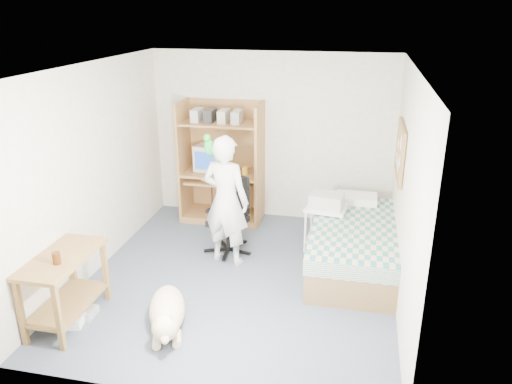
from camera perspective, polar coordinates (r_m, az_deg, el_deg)
floor at (r=6.13m, az=-1.74°, el=-9.83°), size 4.00×4.00×0.00m
wall_back at (r=7.47m, az=1.81°, el=6.25°), size 3.60×0.02×2.50m
wall_right at (r=5.47m, az=16.75°, el=-0.09°), size 0.02×4.00×2.50m
wall_left at (r=6.26m, az=-18.10°, el=2.35°), size 0.02×4.00×2.50m
ceiling at (r=5.32m, az=-2.04°, el=14.09°), size 3.60×4.00×0.02m
computer_hutch at (r=7.50m, az=-3.86°, el=2.85°), size 1.20×0.63×1.80m
bed at (r=6.39m, az=11.03°, el=-5.92°), size 1.02×2.02×0.66m
side_desk at (r=5.50m, az=-21.06°, el=-9.24°), size 0.50×1.00×0.75m
corkboard at (r=6.27m, az=16.16°, el=4.49°), size 0.04×0.94×0.66m
office_chair at (r=6.64m, az=-2.99°, el=-3.85°), size 0.56×0.57×1.00m
person at (r=6.17m, az=-3.46°, el=-1.01°), size 0.69×0.53×1.66m
parrot at (r=6.02m, az=-5.42°, el=5.31°), size 0.12×0.21×0.34m
dog at (r=5.27m, az=-10.14°, el=-13.35°), size 0.60×1.10×0.43m
printer_cart at (r=6.69m, az=7.95°, el=-3.34°), size 0.57×0.48×0.62m
printer at (r=6.57m, az=8.07°, el=-0.95°), size 0.46×0.37×0.18m
crt_monitor at (r=7.51m, az=-5.10°, el=3.99°), size 0.47×0.49×0.39m
keyboard at (r=7.41m, az=-4.42°, el=1.39°), size 0.46×0.20×0.03m
pencil_cup at (r=7.33m, az=-1.27°, el=2.46°), size 0.08×0.08×0.12m
drink_glass at (r=5.23m, az=-21.85°, el=-7.02°), size 0.08×0.08×0.12m
floor_box_a at (r=5.64m, az=-20.41°, el=-13.64°), size 0.29×0.25×0.10m
floor_box_b at (r=5.74m, az=-18.80°, el=-12.89°), size 0.18×0.22×0.08m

